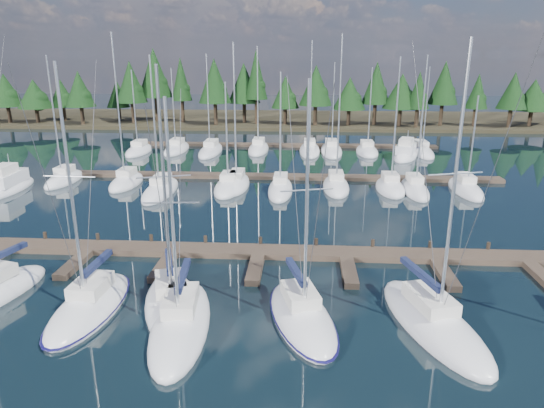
# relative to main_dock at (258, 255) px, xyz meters

# --- Properties ---
(ground) EXTENTS (260.00, 260.00, 0.00)m
(ground) POSITION_rel_main_dock_xyz_m (0.00, 12.64, -0.20)
(ground) COLOR black
(ground) RESTS_ON ground
(far_shore) EXTENTS (220.00, 30.00, 0.60)m
(far_shore) POSITION_rel_main_dock_xyz_m (0.00, 72.64, 0.10)
(far_shore) COLOR #2E2919
(far_shore) RESTS_ON ground
(main_dock) EXTENTS (44.00, 6.13, 0.90)m
(main_dock) POSITION_rel_main_dock_xyz_m (0.00, 0.00, 0.00)
(main_dock) COLOR #48392D
(main_dock) RESTS_ON ground
(back_docks) EXTENTS (50.00, 21.80, 0.40)m
(back_docks) POSITION_rel_main_dock_xyz_m (0.00, 32.23, -0.00)
(back_docks) COLOR #48392D
(back_docks) RESTS_ON ground
(front_sailboat_1) EXTENTS (3.42, 8.48, 13.96)m
(front_sailboat_1) POSITION_rel_main_dock_xyz_m (-8.53, -7.79, 0.08)
(front_sailboat_1) COLOR silver
(front_sailboat_1) RESTS_ON ground
(front_sailboat_2) EXTENTS (5.20, 8.41, 13.81)m
(front_sailboat_2) POSITION_rel_main_dock_xyz_m (-4.12, -7.24, 0.08)
(front_sailboat_2) COLOR silver
(front_sailboat_2) RESTS_ON ground
(front_sailboat_3) EXTENTS (3.78, 9.45, 12.51)m
(front_sailboat_3) POSITION_rel_main_dock_xyz_m (-3.14, -9.21, 0.07)
(front_sailboat_3) COLOR silver
(front_sailboat_3) RESTS_ON ground
(front_sailboat_4) EXTENTS (5.10, 8.68, 13.23)m
(front_sailboat_4) POSITION_rel_main_dock_xyz_m (3.04, -8.12, 0.08)
(front_sailboat_4) COLOR silver
(front_sailboat_4) RESTS_ON ground
(front_sailboat_5) EXTENTS (5.60, 10.08, 14.95)m
(front_sailboat_5) POSITION_rel_main_dock_xyz_m (9.76, -8.23, 0.08)
(front_sailboat_5) COLOR silver
(front_sailboat_5) RESTS_ON ground
(back_sailboat_rows) EXTENTS (45.77, 32.92, 16.39)m
(back_sailboat_rows) POSITION_rel_main_dock_xyz_m (-0.63, 28.43, 0.06)
(back_sailboat_rows) COLOR silver
(back_sailboat_rows) RESTS_ON ground
(motor_yacht_left) EXTENTS (3.35, 9.05, 4.47)m
(motor_yacht_left) POSITION_rel_main_dock_xyz_m (-27.43, 15.68, 0.29)
(motor_yacht_left) COLOR silver
(motor_yacht_left) RESTS_ON ground
(motor_yacht_right) EXTENTS (5.61, 9.20, 4.36)m
(motor_yacht_right) POSITION_rel_main_dock_xyz_m (16.95, 35.49, 0.28)
(motor_yacht_right) COLOR silver
(motor_yacht_right) RESTS_ON ground
(tree_line) EXTENTS (185.81, 11.79, 14.11)m
(tree_line) POSITION_rel_main_dock_xyz_m (0.87, 62.85, 7.15)
(tree_line) COLOR black
(tree_line) RESTS_ON far_shore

